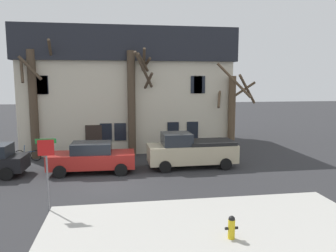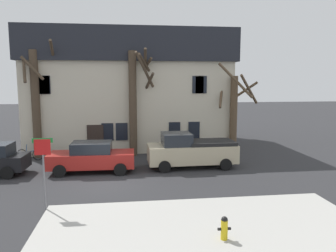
{
  "view_description": "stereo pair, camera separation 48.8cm",
  "coord_description": "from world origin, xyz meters",
  "px_view_note": "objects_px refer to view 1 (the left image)",
  "views": [
    {
      "loc": [
        0.57,
        -16.09,
        5.07
      ],
      "look_at": [
        3.5,
        2.7,
        2.46
      ],
      "focal_mm": 35.35,
      "sensor_mm": 36.0,
      "label": 1
    },
    {
      "loc": [
        1.06,
        -16.16,
        5.07
      ],
      "look_at": [
        3.5,
        2.7,
        2.46
      ],
      "focal_mm": 35.35,
      "sensor_mm": 36.0,
      "label": 2
    }
  ],
  "objects_px": {
    "bicycle_leaning": "(28,155)",
    "fire_hydrant": "(231,227)",
    "tree_bare_mid": "(134,98)",
    "street_sign_pole": "(47,162)",
    "tree_bare_near": "(34,100)",
    "pickup_truck_beige": "(191,151)",
    "building_main": "(127,89)",
    "car_red_sedan": "(92,158)",
    "tree_bare_far": "(232,109)"
  },
  "relations": [
    {
      "from": "bicycle_leaning",
      "to": "fire_hydrant",
      "type": "bearing_deg",
      "value": -53.21
    },
    {
      "from": "tree_bare_mid",
      "to": "street_sign_pole",
      "type": "bearing_deg",
      "value": -111.86
    },
    {
      "from": "tree_bare_near",
      "to": "fire_hydrant",
      "type": "relative_size",
      "value": 10.12
    },
    {
      "from": "street_sign_pole",
      "to": "tree_bare_mid",
      "type": "bearing_deg",
      "value": 68.14
    },
    {
      "from": "tree_bare_near",
      "to": "pickup_truck_beige",
      "type": "height_order",
      "value": "tree_bare_near"
    },
    {
      "from": "building_main",
      "to": "street_sign_pole",
      "type": "xyz_separation_m",
      "value": [
        -3.52,
        -14.04,
        -2.4
      ]
    },
    {
      "from": "pickup_truck_beige",
      "to": "fire_hydrant",
      "type": "distance_m",
      "value": 9.24
    },
    {
      "from": "car_red_sedan",
      "to": "street_sign_pole",
      "type": "xyz_separation_m",
      "value": [
        -1.25,
        -5.58,
        1.18
      ]
    },
    {
      "from": "car_red_sedan",
      "to": "tree_bare_far",
      "type": "bearing_deg",
      "value": 22.62
    },
    {
      "from": "fire_hydrant",
      "to": "bicycle_leaning",
      "type": "bearing_deg",
      "value": 126.79
    },
    {
      "from": "building_main",
      "to": "pickup_truck_beige",
      "type": "xyz_separation_m",
      "value": [
        3.42,
        -8.16,
        -3.44
      ]
    },
    {
      "from": "tree_bare_mid",
      "to": "tree_bare_far",
      "type": "distance_m",
      "value": 6.98
    },
    {
      "from": "tree_bare_near",
      "to": "tree_bare_far",
      "type": "bearing_deg",
      "value": -0.75
    },
    {
      "from": "fire_hydrant",
      "to": "street_sign_pole",
      "type": "bearing_deg",
      "value": 151.74
    },
    {
      "from": "tree_bare_near",
      "to": "fire_hydrant",
      "type": "bearing_deg",
      "value": -55.96
    },
    {
      "from": "pickup_truck_beige",
      "to": "street_sign_pole",
      "type": "relative_size",
      "value": 1.78
    },
    {
      "from": "street_sign_pole",
      "to": "bicycle_leaning",
      "type": "height_order",
      "value": "street_sign_pole"
    },
    {
      "from": "car_red_sedan",
      "to": "tree_bare_mid",
      "type": "bearing_deg",
      "value": 56.81
    },
    {
      "from": "bicycle_leaning",
      "to": "tree_bare_mid",
      "type": "bearing_deg",
      "value": 4.58
    },
    {
      "from": "tree_bare_far",
      "to": "pickup_truck_beige",
      "type": "bearing_deg",
      "value": -136.13
    },
    {
      "from": "fire_hydrant",
      "to": "street_sign_pole",
      "type": "relative_size",
      "value": 0.26
    },
    {
      "from": "building_main",
      "to": "fire_hydrant",
      "type": "xyz_separation_m",
      "value": [
        2.64,
        -17.35,
        -3.93
      ]
    },
    {
      "from": "tree_bare_far",
      "to": "bicycle_leaning",
      "type": "relative_size",
      "value": 3.63
    },
    {
      "from": "tree_bare_far",
      "to": "street_sign_pole",
      "type": "distance_m",
      "value": 14.39
    },
    {
      "from": "tree_bare_near",
      "to": "tree_bare_far",
      "type": "xyz_separation_m",
      "value": [
        13.36,
        -0.17,
        -0.75
      ]
    },
    {
      "from": "building_main",
      "to": "tree_bare_near",
      "type": "bearing_deg",
      "value": -144.79
    },
    {
      "from": "pickup_truck_beige",
      "to": "car_red_sedan",
      "type": "bearing_deg",
      "value": -176.91
    },
    {
      "from": "fire_hydrant",
      "to": "bicycle_leaning",
      "type": "xyz_separation_m",
      "value": [
        -9.15,
        12.24,
        -0.14
      ]
    },
    {
      "from": "pickup_truck_beige",
      "to": "street_sign_pole",
      "type": "distance_m",
      "value": 9.16
    },
    {
      "from": "pickup_truck_beige",
      "to": "fire_hydrant",
      "type": "relative_size",
      "value": 6.9
    },
    {
      "from": "tree_bare_mid",
      "to": "pickup_truck_beige",
      "type": "distance_m",
      "value": 5.59
    },
    {
      "from": "pickup_truck_beige",
      "to": "bicycle_leaning",
      "type": "relative_size",
      "value": 3.01
    },
    {
      "from": "car_red_sedan",
      "to": "fire_hydrant",
      "type": "xyz_separation_m",
      "value": [
        4.91,
        -8.89,
        -0.34
      ]
    },
    {
      "from": "car_red_sedan",
      "to": "pickup_truck_beige",
      "type": "xyz_separation_m",
      "value": [
        5.69,
        0.31,
        0.15
      ]
    },
    {
      "from": "car_red_sedan",
      "to": "pickup_truck_beige",
      "type": "relative_size",
      "value": 0.91
    },
    {
      "from": "pickup_truck_beige",
      "to": "bicycle_leaning",
      "type": "bearing_deg",
      "value": 162.97
    },
    {
      "from": "tree_bare_near",
      "to": "tree_bare_far",
      "type": "height_order",
      "value": "tree_bare_near"
    },
    {
      "from": "tree_bare_near",
      "to": "street_sign_pole",
      "type": "xyz_separation_m",
      "value": [
        2.63,
        -9.7,
        -1.79
      ]
    },
    {
      "from": "tree_bare_near",
      "to": "fire_hydrant",
      "type": "height_order",
      "value": "tree_bare_near"
    },
    {
      "from": "building_main",
      "to": "street_sign_pole",
      "type": "distance_m",
      "value": 14.67
    },
    {
      "from": "car_red_sedan",
      "to": "street_sign_pole",
      "type": "bearing_deg",
      "value": -102.66
    },
    {
      "from": "building_main",
      "to": "car_red_sedan",
      "type": "distance_m",
      "value": 9.47
    },
    {
      "from": "fire_hydrant",
      "to": "tree_bare_far",
      "type": "bearing_deg",
      "value": 70.4
    },
    {
      "from": "tree_bare_near",
      "to": "car_red_sedan",
      "type": "relative_size",
      "value": 1.61
    },
    {
      "from": "tree_bare_near",
      "to": "tree_bare_mid",
      "type": "bearing_deg",
      "value": -2.03
    },
    {
      "from": "building_main",
      "to": "tree_bare_mid",
      "type": "distance_m",
      "value": 4.61
    },
    {
      "from": "tree_bare_near",
      "to": "pickup_truck_beige",
      "type": "bearing_deg",
      "value": -21.73
    },
    {
      "from": "car_red_sedan",
      "to": "bicycle_leaning",
      "type": "xyz_separation_m",
      "value": [
        -4.24,
        3.35,
        -0.48
      ]
    },
    {
      "from": "tree_bare_far",
      "to": "car_red_sedan",
      "type": "bearing_deg",
      "value": -157.38
    },
    {
      "from": "building_main",
      "to": "tree_bare_mid",
      "type": "bearing_deg",
      "value": -86.5
    }
  ]
}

